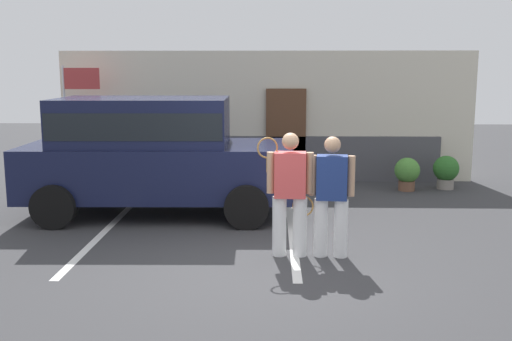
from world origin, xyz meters
name	(u,v)px	position (x,y,z in m)	size (l,w,h in m)	color
ground_plane	(262,264)	(0.00, 0.00, 0.00)	(40.00, 40.00, 0.00)	#38383A
parking_stripe_0	(104,232)	(-2.52, 1.50, 0.00)	(0.12, 4.40, 0.01)	silver
parking_stripe_1	(292,233)	(0.45, 1.50, 0.00)	(0.12, 4.40, 0.01)	silver
house_frontage	(267,120)	(0.01, 6.08, 1.38)	(9.35, 0.40, 2.94)	beige
parked_suv	(152,150)	(-1.95, 2.68, 1.15)	(4.64, 2.25, 2.05)	#141938
tennis_player_man	(290,192)	(0.37, 0.39, 0.89)	(0.77, 0.28, 1.70)	white
tennis_player_woman	(331,195)	(0.93, 0.37, 0.86)	(0.87, 0.30, 1.66)	white
potted_plant_by_porch	(407,172)	(2.98, 4.89, 0.39)	(0.53, 0.53, 0.70)	brown
potted_plant_secondary	(446,171)	(3.84, 5.08, 0.40)	(0.54, 0.54, 0.72)	gray
flag_pole	(74,102)	(-4.15, 5.26, 1.83)	(0.80, 0.07, 2.61)	silver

